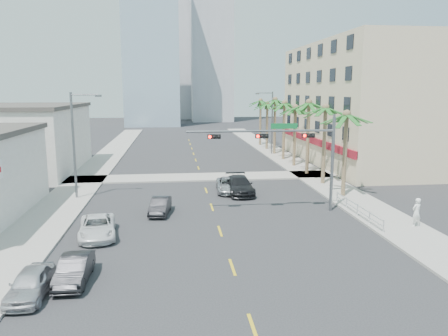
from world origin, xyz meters
The scene contains 28 objects.
ground centered at (0.00, 0.00, 0.00)m, with size 260.00×260.00×0.00m, color #262628.
sidewalk_right centered at (12.00, 20.00, 0.07)m, with size 4.00×120.00×0.15m, color gray.
sidewalk_left centered at (-12.00, 20.00, 0.07)m, with size 4.00×120.00×0.15m, color gray.
sidewalk_cross centered at (0.00, 22.00, 0.07)m, with size 80.00×4.00×0.15m, color gray.
building_right centered at (21.99, 30.00, 7.50)m, with size 15.25×28.00×15.00m.
building_left_far centered at (-19.50, 28.00, 3.60)m, with size 11.00×18.00×7.20m, color beige.
tower_far_left centered at (-8.00, 95.00, 24.00)m, with size 14.00×14.00×48.00m, color #99B2C6.
tower_far_right centered at (9.00, 110.00, 30.00)m, with size 12.00×12.00×60.00m, color #ADADB2.
tower_far_center centered at (-3.00, 125.00, 21.00)m, with size 16.00×16.00×42.00m, color #ADADB2.
traffic_signal_mast centered at (5.78, 7.95, 5.06)m, with size 11.12×0.54×7.20m.
palm_tree_0 centered at (11.60, 12.00, 7.08)m, with size 4.80×4.80×7.80m.
palm_tree_1 centered at (11.60, 17.20, 7.43)m, with size 4.80×4.80×8.16m.
palm_tree_2 centered at (11.60, 22.40, 7.78)m, with size 4.80×4.80×8.52m.
palm_tree_3 centered at (11.60, 27.60, 7.08)m, with size 4.80×4.80×7.80m.
palm_tree_4 centered at (11.60, 32.80, 7.43)m, with size 4.80×4.80×8.16m.
palm_tree_5 centered at (11.60, 38.00, 7.78)m, with size 4.80×4.80×8.52m.
palm_tree_6 centered at (11.60, 43.20, 7.08)m, with size 4.80×4.80×7.80m.
palm_tree_7 centered at (11.60, 48.40, 7.43)m, with size 4.80×4.80×8.16m.
streetlight_left centered at (-11.00, 14.00, 5.06)m, with size 2.55×0.25×9.00m.
streetlight_right centered at (11.00, 38.00, 5.06)m, with size 2.55×0.25×9.00m.
guardrail centered at (10.30, 6.00, 0.67)m, with size 0.08×8.08×1.00m.
car_parked_near centered at (-9.40, -4.25, 0.64)m, with size 1.52×3.78×1.29m, color silver.
car_parked_mid centered at (-7.80, -2.87, 0.63)m, with size 1.34×3.83×1.26m, color black.
car_parked_far centered at (-7.80, 3.75, 0.65)m, with size 2.17×4.71×1.31m, color white.
car_lane_left centered at (-4.02, 8.61, 0.61)m, with size 1.29×3.71×1.22m, color black.
car_lane_center centered at (2.00, 15.10, 0.65)m, with size 2.16×4.69×1.30m, color #B1B2B6.
car_lane_right centered at (2.88, 14.32, 0.77)m, with size 2.17×5.34×1.55m, color black.
pedestrian centered at (13.10, 3.04, 1.12)m, with size 0.71×0.47×1.95m, color white.
Camera 1 is at (-2.96, -23.39, 9.11)m, focal length 35.00 mm.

